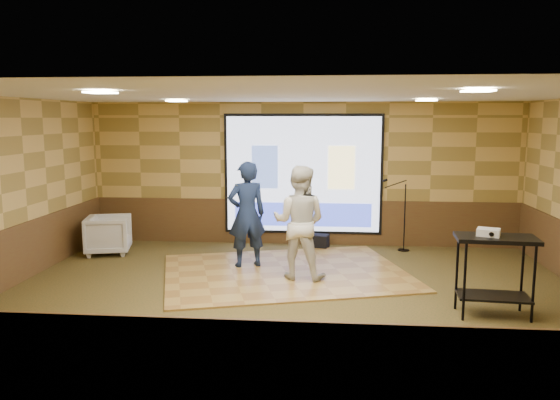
# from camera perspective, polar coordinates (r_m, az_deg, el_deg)

# --- Properties ---
(ground) EXTENTS (9.00, 9.00, 0.00)m
(ground) POSITION_cam_1_polar(r_m,az_deg,el_deg) (8.38, 1.21, -9.99)
(ground) COLOR #283618
(ground) RESTS_ON ground
(room_shell) EXTENTS (9.04, 7.04, 3.02)m
(room_shell) POSITION_cam_1_polar(r_m,az_deg,el_deg) (7.97, 1.25, 4.44)
(room_shell) COLOR tan
(room_shell) RESTS_ON ground
(wainscot_back) EXTENTS (9.00, 0.04, 0.95)m
(wainscot_back) POSITION_cam_1_polar(r_m,az_deg,el_deg) (11.63, 2.38, -2.31)
(wainscot_back) COLOR #52301B
(wainscot_back) RESTS_ON ground
(wainscot_front) EXTENTS (9.00, 0.04, 0.95)m
(wainscot_front) POSITION_cam_1_polar(r_m,az_deg,el_deg) (4.99, -1.63, -17.51)
(wainscot_front) COLOR #52301B
(wainscot_front) RESTS_ON ground
(wainscot_left) EXTENTS (0.04, 7.00, 0.95)m
(wainscot_left) POSITION_cam_1_polar(r_m,az_deg,el_deg) (9.63, -26.57, -5.51)
(wainscot_left) COLOR #52301B
(wainscot_left) RESTS_ON ground
(projector_screen) EXTENTS (3.32, 0.06, 2.52)m
(projector_screen) POSITION_cam_1_polar(r_m,az_deg,el_deg) (11.44, 2.40, 2.57)
(projector_screen) COLOR black
(projector_screen) RESTS_ON room_shell
(downlight_nw) EXTENTS (0.32, 0.32, 0.02)m
(downlight_nw) POSITION_cam_1_polar(r_m,az_deg,el_deg) (10.11, -10.76, 10.13)
(downlight_nw) COLOR #FFF0BF
(downlight_nw) RESTS_ON room_shell
(downlight_ne) EXTENTS (0.32, 0.32, 0.02)m
(downlight_ne) POSITION_cam_1_polar(r_m,az_deg,el_deg) (9.87, 15.05, 10.03)
(downlight_ne) COLOR #FFF0BF
(downlight_ne) RESTS_ON room_shell
(downlight_sw) EXTENTS (0.32, 0.32, 0.02)m
(downlight_sw) POSITION_cam_1_polar(r_m,az_deg,el_deg) (6.99, -18.24, 10.63)
(downlight_sw) COLOR #FFF0BF
(downlight_sw) RESTS_ON room_shell
(downlight_se) EXTENTS (0.32, 0.32, 0.02)m
(downlight_se) POSITION_cam_1_polar(r_m,az_deg,el_deg) (6.65, 19.98, 10.68)
(downlight_se) COLOR #FFF0BF
(downlight_se) RESTS_ON room_shell
(dance_floor) EXTENTS (4.81, 4.15, 0.03)m
(dance_floor) POSITION_cam_1_polar(r_m,az_deg,el_deg) (9.55, 0.57, -7.56)
(dance_floor) COLOR #A47F3C
(dance_floor) RESTS_ON ground
(player_left) EXTENTS (0.81, 0.68, 1.89)m
(player_left) POSITION_cam_1_polar(r_m,az_deg,el_deg) (9.72, -3.49, -1.50)
(player_left) COLOR #162346
(player_left) RESTS_ON dance_floor
(player_right) EXTENTS (1.03, 0.87, 1.88)m
(player_right) POSITION_cam_1_polar(r_m,az_deg,el_deg) (8.99, 2.02, -2.34)
(player_right) COLOR silver
(player_right) RESTS_ON dance_floor
(av_table) EXTENTS (1.05, 0.55, 1.10)m
(av_table) POSITION_cam_1_polar(r_m,az_deg,el_deg) (7.91, 21.57, -5.71)
(av_table) COLOR black
(av_table) RESTS_ON ground
(projector) EXTENTS (0.36, 0.33, 0.10)m
(projector) POSITION_cam_1_polar(r_m,az_deg,el_deg) (7.84, 20.95, -3.16)
(projector) COLOR white
(projector) RESTS_ON av_table
(mic_stand) EXTENTS (0.58, 0.24, 1.47)m
(mic_stand) POSITION_cam_1_polar(r_m,az_deg,el_deg) (11.31, 12.58, -2.73)
(mic_stand) COLOR black
(mic_stand) RESTS_ON ground
(banquet_chair) EXTENTS (1.01, 0.99, 0.76)m
(banquet_chair) POSITION_cam_1_polar(r_m,az_deg,el_deg) (11.33, -17.47, -3.48)
(banquet_chair) COLOR gray
(banquet_chair) RESTS_ON ground
(duffel_bag) EXTENTS (0.51, 0.39, 0.28)m
(duffel_bag) POSITION_cam_1_polar(r_m,az_deg,el_deg) (11.35, 3.93, -4.32)
(duffel_bag) COLOR black
(duffel_bag) RESTS_ON ground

